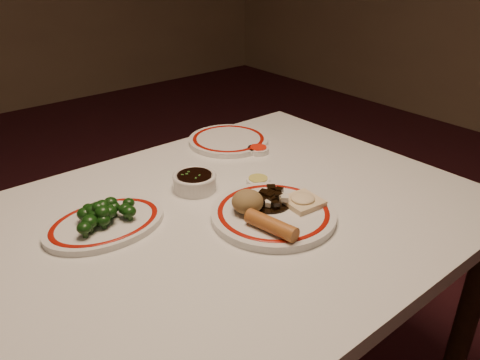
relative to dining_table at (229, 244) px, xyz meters
name	(u,v)px	position (x,y,z in m)	size (l,w,h in m)	color
dining_table	(229,244)	(0.00, 0.00, 0.00)	(1.20, 0.90, 0.75)	silver
main_plate	(273,214)	(0.06, -0.09, 0.10)	(0.37, 0.37, 0.02)	silver
rice_mound	(248,202)	(0.02, -0.05, 0.14)	(0.07, 0.07, 0.05)	olive
spring_roll	(271,225)	(0.00, -0.15, 0.13)	(0.03, 0.03, 0.12)	#B1672B
fried_wonton	(303,200)	(0.14, -0.11, 0.12)	(0.09, 0.09, 0.02)	beige
stirfry_heap	(270,199)	(0.09, -0.05, 0.12)	(0.10, 0.10, 0.03)	black
broccoli_plate	(105,223)	(-0.25, 0.12, 0.10)	(0.28, 0.24, 0.02)	silver
broccoli_pile	(101,212)	(-0.26, 0.12, 0.13)	(0.15, 0.10, 0.05)	#23471C
soy_bowl	(195,182)	(0.00, 0.14, 0.11)	(0.11, 0.11, 0.04)	silver
sweet_sour_dish	(258,150)	(0.28, 0.21, 0.10)	(0.06, 0.06, 0.02)	silver
mustard_dish	(258,181)	(0.15, 0.06, 0.10)	(0.06, 0.06, 0.02)	silver
far_plate	(228,140)	(0.26, 0.33, 0.10)	(0.31, 0.31, 0.02)	silver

